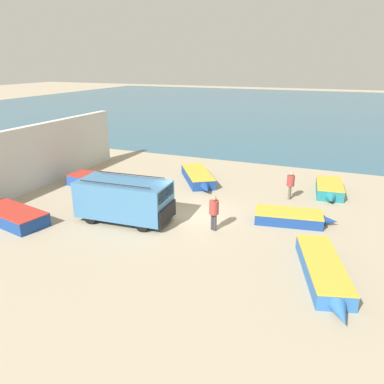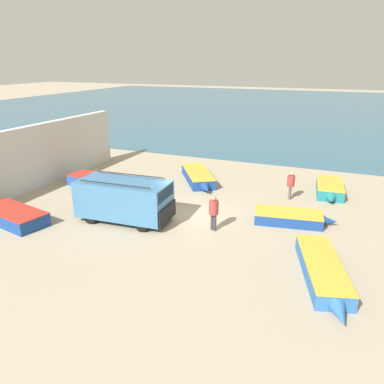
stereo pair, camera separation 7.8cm
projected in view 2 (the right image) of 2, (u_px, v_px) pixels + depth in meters
ground_plane at (190, 217)px, 19.65m from camera, size 200.00×200.00×0.00m
sea_water at (306, 108)px, 64.92m from camera, size 120.00×80.00×0.01m
harbor_wall at (36, 156)px, 23.86m from camera, size 0.50×15.35×3.98m
parked_van at (125, 199)px, 18.91m from camera, size 4.85×2.42×2.24m
fishing_rowboat_0 at (198, 177)px, 25.27m from camera, size 3.79×5.02×0.66m
fishing_rowboat_1 at (323, 272)px, 14.00m from camera, size 2.52×5.48×0.63m
fishing_rowboat_2 at (291, 217)px, 18.91m from camera, size 4.14×2.09×0.56m
fishing_rowboat_3 at (96, 180)px, 24.62m from camera, size 4.66×1.66×0.68m
fishing_rowboat_4 at (330, 189)px, 22.89m from camera, size 1.84×3.99×0.67m
fishing_rowboat_5 at (11, 215)px, 19.05m from camera, size 4.91×2.41×0.68m
fisherman_0 at (291, 183)px, 21.89m from camera, size 0.44×0.44×1.67m
fisherman_1 at (214, 210)px, 17.82m from camera, size 0.46×0.46×1.75m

